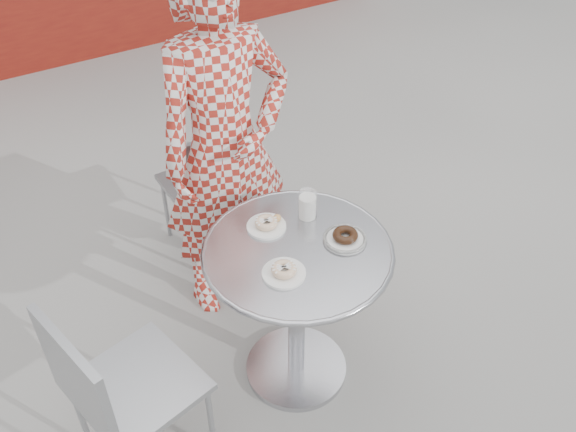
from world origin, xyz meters
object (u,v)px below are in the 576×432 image
chair_left (142,415)px  seated_person (225,149)px  bistro_table (297,283)px  plate_checker (345,238)px  plate_near (284,271)px  plate_far (267,224)px  chair_far (206,209)px  milk_cup (308,206)px

chair_left → seated_person: bearing=-61.6°
seated_person → bistro_table: bearing=-92.1°
bistro_table → seated_person: size_ratio=0.44×
plate_checker → bistro_table: bearing=164.9°
seated_person → plate_near: (-0.11, -0.71, -0.09)m
plate_checker → plate_far: bearing=135.0°
chair_far → plate_near: (-0.14, -1.09, 0.53)m
chair_left → plate_near: chair_left is taller
plate_far → plate_checker: (0.23, -0.23, -0.00)m
chair_far → plate_checker: 1.19m
plate_near → bistro_table: bearing=38.2°
bistro_table → seated_person: 0.68m
seated_person → plate_far: size_ratio=10.94×
chair_left → plate_far: bearing=-85.9°
plate_near → plate_far: bearing=74.1°
bistro_table → milk_cup: size_ratio=6.26×
chair_left → plate_far: 0.89m
bistro_table → plate_far: size_ratio=4.80×
seated_person → plate_far: bearing=-97.1°
seated_person → plate_far: 0.45m
bistro_table → chair_far: (0.03, 1.00, -0.33)m
chair_far → milk_cup: milk_cup is taller
bistro_table → milk_cup: bearing=47.6°
plate_far → milk_cup: size_ratio=1.31×
milk_cup → plate_far: bearing=171.4°
seated_person → plate_far: (-0.04, -0.44, -0.09)m
chair_far → plate_checker: bearing=97.1°
plate_far → bistro_table: bearing=-77.4°
milk_cup → plate_near: bearing=-136.4°
bistro_table → chair_far: 1.05m
chair_far → chair_left: 1.30m
plate_checker → milk_cup: bearing=104.3°
chair_left → plate_near: bearing=-107.7°
seated_person → chair_far: bearing=83.5°
milk_cup → bistro_table: bearing=-132.4°
plate_far → chair_left: bearing=-162.2°
bistro_table → chair_left: bearing=-176.2°
chair_left → milk_cup: size_ratio=7.24×
plate_near → milk_cup: size_ratio=1.35×
bistro_table → chair_left: (-0.73, -0.05, -0.31)m
bistro_table → milk_cup: milk_cup is taller
bistro_table → plate_near: bearing=-141.8°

